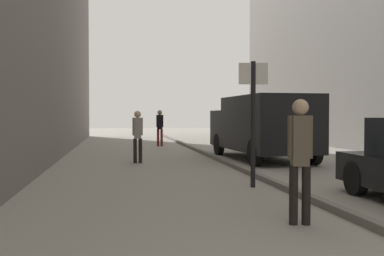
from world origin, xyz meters
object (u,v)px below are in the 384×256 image
at_px(pedestrian_far_crossing, 160,125).
at_px(street_sign_post, 253,113).
at_px(pedestrian_mid_block, 300,152).
at_px(pedestrian_main_foreground, 138,133).
at_px(delivery_van, 262,125).

xyz_separation_m(pedestrian_far_crossing, street_sign_post, (0.71, -12.76, 0.54)).
height_order(pedestrian_mid_block, pedestrian_far_crossing, pedestrian_far_crossing).
distance_m(pedestrian_main_foreground, street_sign_post, 5.65).
relative_size(pedestrian_mid_block, street_sign_post, 0.66).
xyz_separation_m(pedestrian_main_foreground, pedestrian_mid_block, (1.80, -8.41, 0.05)).
bearing_deg(delivery_van, street_sign_post, -112.44).
xyz_separation_m(pedestrian_mid_block, street_sign_post, (0.33, 3.21, 0.56)).
bearing_deg(pedestrian_main_foreground, pedestrian_mid_block, -78.01).
xyz_separation_m(pedestrian_main_foreground, delivery_van, (4.18, 0.49, 0.21)).
bearing_deg(street_sign_post, pedestrian_far_crossing, -77.83).
bearing_deg(pedestrian_far_crossing, pedestrian_mid_block, -70.84).
bearing_deg(pedestrian_main_foreground, delivery_van, 6.62).
distance_m(pedestrian_mid_block, pedestrian_far_crossing, 15.97).
bearing_deg(pedestrian_mid_block, pedestrian_main_foreground, -67.52).
distance_m(delivery_van, street_sign_post, 6.06).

